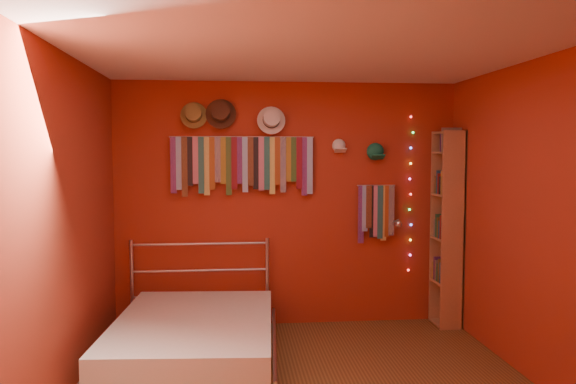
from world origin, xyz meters
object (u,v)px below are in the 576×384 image
object	(u,v)px
tie_rack	(242,162)
reading_lamp	(398,224)
bookshelf	(451,227)
bed	(194,339)

from	to	relation	value
tie_rack	reading_lamp	distance (m)	1.68
bookshelf	bed	distance (m)	2.80
tie_rack	reading_lamp	bearing A→B (deg)	-6.37
reading_lamp	bed	size ratio (longest dim) A/B	0.16
reading_lamp	bookshelf	distance (m)	0.57
bookshelf	bed	xyz separation A→B (m)	(-2.55, -0.84, -0.80)
reading_lamp	bookshelf	size ratio (longest dim) A/B	0.15
tie_rack	bed	xyz separation A→B (m)	(-0.43, -1.00, -1.47)
bookshelf	bed	size ratio (longest dim) A/B	1.03
reading_lamp	tie_rack	bearing A→B (deg)	173.63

